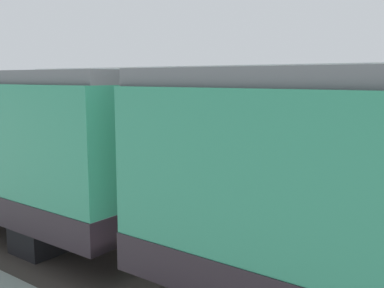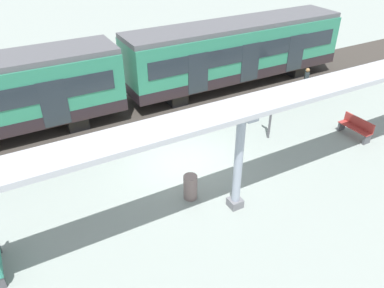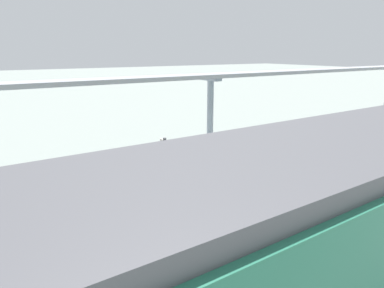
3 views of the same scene
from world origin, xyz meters
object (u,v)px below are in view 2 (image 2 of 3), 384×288
at_px(trash_bin, 190,187).
at_px(passenger_waiting_near_edge, 306,79).
at_px(platform_info_sign, 271,110).
at_px(train_far_carriage, 236,53).
at_px(bench_near_end, 356,127).
at_px(canopy_pillar_second, 238,162).

relative_size(trash_bin, passenger_waiting_near_edge, 0.58).
height_order(trash_bin, platform_info_sign, platform_info_sign).
bearing_deg(platform_info_sign, trash_bin, -69.25).
bearing_deg(trash_bin, passenger_waiting_near_edge, 115.01).
bearing_deg(train_far_carriage, platform_info_sign, -19.86).
xyz_separation_m(bench_near_end, trash_bin, (0.11, -8.29, 0.01)).
xyz_separation_m(canopy_pillar_second, trash_bin, (-1.12, -1.10, -1.38)).
bearing_deg(trash_bin, train_far_carriage, 137.06).
distance_m(train_far_carriage, platform_info_sign, 5.94).
distance_m(trash_bin, passenger_waiting_near_edge, 10.22).
distance_m(train_far_carriage, bench_near_end, 7.57).
height_order(train_far_carriage, platform_info_sign, train_far_carriage).
height_order(canopy_pillar_second, trash_bin, canopy_pillar_second).
relative_size(train_far_carriage, bench_near_end, 8.26).
bearing_deg(passenger_waiting_near_edge, trash_bin, -64.99).
bearing_deg(bench_near_end, canopy_pillar_second, -80.25).
xyz_separation_m(canopy_pillar_second, bench_near_end, (-1.24, 7.19, -1.39)).
xyz_separation_m(train_far_carriage, canopy_pillar_second, (8.55, -5.81, 0.00)).
bearing_deg(bench_near_end, platform_info_sign, -117.21).
bearing_deg(platform_info_sign, bench_near_end, 62.79).
distance_m(platform_info_sign, passenger_waiting_near_edge, 5.01).
height_order(train_far_carriage, passenger_waiting_near_edge, train_far_carriage).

